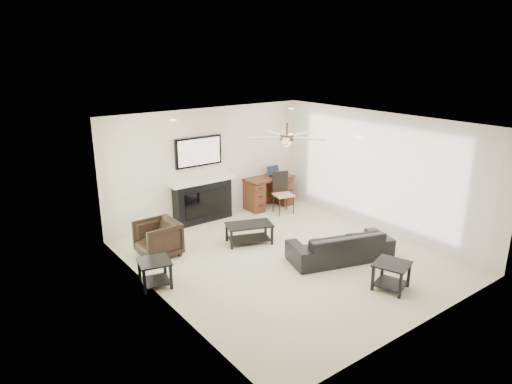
# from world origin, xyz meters

# --- Properties ---
(room_shell) EXTENTS (5.50, 5.54, 2.52)m
(room_shell) POSITION_xyz_m (0.19, 0.08, 1.68)
(room_shell) COLOR beige
(room_shell) RESTS_ON ground
(sofa) EXTENTS (2.03, 1.27, 0.55)m
(sofa) POSITION_xyz_m (0.73, -0.60, 0.28)
(sofa) COLOR black
(sofa) RESTS_ON ground
(armchair) EXTENTS (0.74, 0.72, 0.67)m
(armchair) POSITION_xyz_m (-1.87, 1.55, 0.34)
(armchair) COLOR black
(armchair) RESTS_ON ground
(coffee_table) EXTENTS (1.02, 0.78, 0.40)m
(coffee_table) POSITION_xyz_m (-0.17, 1.00, 0.20)
(coffee_table) COLOR black
(coffee_table) RESTS_ON ground
(end_table_near) EXTENTS (0.66, 0.66, 0.45)m
(end_table_near) POSITION_xyz_m (0.58, -1.85, 0.23)
(end_table_near) COLOR black
(end_table_near) RESTS_ON ground
(end_table_left) EXTENTS (0.60, 0.60, 0.45)m
(end_table_left) POSITION_xyz_m (-2.42, 0.50, 0.23)
(end_table_left) COLOR black
(end_table_left) RESTS_ON ground
(fireplace_unit) EXTENTS (1.52, 0.34, 1.91)m
(fireplace_unit) POSITION_xyz_m (-0.28, 2.58, 0.95)
(fireplace_unit) COLOR black
(fireplace_unit) RESTS_ON ground
(desk) EXTENTS (1.22, 0.56, 0.76)m
(desk) POSITION_xyz_m (1.50, 2.48, 0.38)
(desk) COLOR #391C0E
(desk) RESTS_ON ground
(desk_chair) EXTENTS (0.52, 0.53, 0.97)m
(desk_chair) POSITION_xyz_m (1.50, 1.93, 0.48)
(desk_chair) COLOR black
(desk_chair) RESTS_ON ground
(laptop) EXTENTS (0.33, 0.24, 0.23)m
(laptop) POSITION_xyz_m (1.70, 2.46, 0.88)
(laptop) COLOR black
(laptop) RESTS_ON desk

